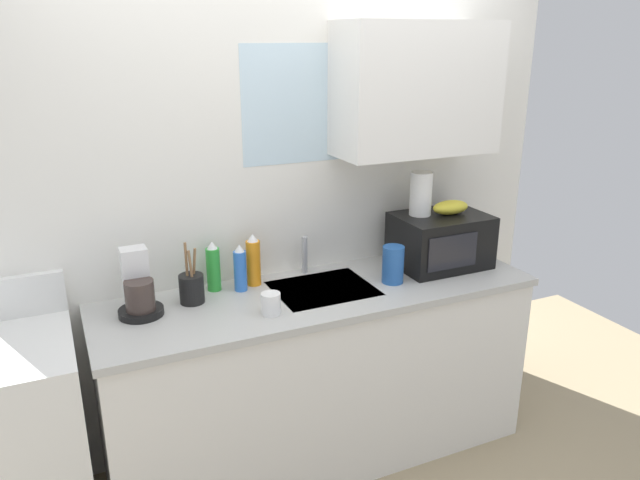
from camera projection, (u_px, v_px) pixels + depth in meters
kitchen_wall_assembly at (313, 180)px, 3.01m from camera, size 2.84×0.42×2.50m
counter_unit at (320, 373)px, 2.98m from camera, size 2.07×0.63×0.90m
sink_faucet at (305, 255)px, 3.03m from camera, size 0.03×0.03×0.19m
stove_range at (7, 449)px, 2.44m from camera, size 0.60×0.60×1.08m
microwave at (440, 240)px, 3.11m from camera, size 0.46×0.35×0.27m
banana_bunch at (450, 207)px, 3.08m from camera, size 0.20×0.11×0.07m
paper_towel_roll at (421, 194)px, 3.04m from camera, size 0.11×0.11×0.22m
coffee_maker at (138, 290)px, 2.58m from camera, size 0.19×0.21×0.28m
dish_soap_bottle_orange at (253, 261)px, 2.87m from camera, size 0.07×0.07×0.25m
dish_soap_bottle_blue at (240, 269)px, 2.81m from camera, size 0.06×0.06×0.23m
dish_soap_bottle_green at (213, 267)px, 2.81m from camera, size 0.06×0.06×0.24m
cereal_canister at (393, 264)px, 2.91m from camera, size 0.10×0.10×0.18m
mug_white at (271, 304)px, 2.59m from camera, size 0.08×0.08×0.09m
utensil_crock at (192, 288)px, 2.69m from camera, size 0.11×0.11×0.28m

